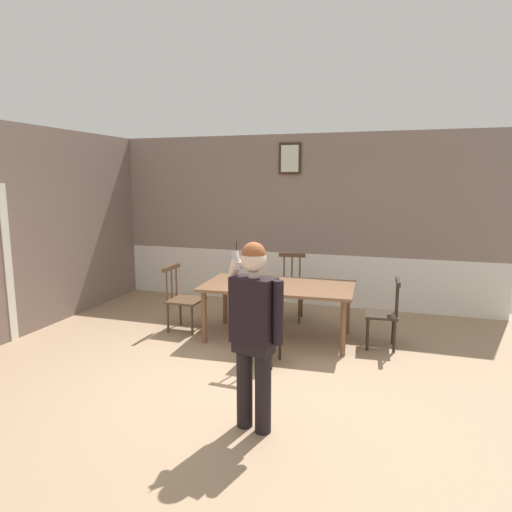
{
  "coord_description": "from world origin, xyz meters",
  "views": [
    {
      "loc": [
        1.67,
        -4.39,
        2.15
      ],
      "look_at": [
        0.33,
        -0.19,
        1.41
      ],
      "focal_mm": 32.11,
      "sensor_mm": 36.0,
      "label": 1
    }
  ],
  "objects_px": {
    "chair_near_window": "(183,298)",
    "person_figure": "(254,326)",
    "dining_table": "(278,290)",
    "chair_opposite_corner": "(290,289)",
    "chair_at_table_head": "(384,314)",
    "chair_by_doorway": "(261,327)"
  },
  "relations": [
    {
      "from": "chair_near_window",
      "to": "person_figure",
      "type": "height_order",
      "value": "person_figure"
    },
    {
      "from": "dining_table",
      "to": "chair_opposite_corner",
      "type": "distance_m",
      "value": 0.95
    },
    {
      "from": "chair_at_table_head",
      "to": "person_figure",
      "type": "relative_size",
      "value": 0.55
    },
    {
      "from": "person_figure",
      "to": "chair_opposite_corner",
      "type": "bearing_deg",
      "value": -68.75
    },
    {
      "from": "chair_by_doorway",
      "to": "chair_at_table_head",
      "type": "relative_size",
      "value": 1.0
    },
    {
      "from": "dining_table",
      "to": "chair_opposite_corner",
      "type": "relative_size",
      "value": 2.04
    },
    {
      "from": "chair_at_table_head",
      "to": "chair_opposite_corner",
      "type": "distance_m",
      "value": 1.67
    },
    {
      "from": "chair_opposite_corner",
      "to": "chair_by_doorway",
      "type": "bearing_deg",
      "value": 87.38
    },
    {
      "from": "chair_at_table_head",
      "to": "person_figure",
      "type": "distance_m",
      "value": 2.62
    },
    {
      "from": "chair_near_window",
      "to": "chair_by_doorway",
      "type": "relative_size",
      "value": 1.03
    },
    {
      "from": "chair_by_doorway",
      "to": "chair_at_table_head",
      "type": "height_order",
      "value": "chair_at_table_head"
    },
    {
      "from": "chair_near_window",
      "to": "chair_opposite_corner",
      "type": "relative_size",
      "value": 0.92
    },
    {
      "from": "dining_table",
      "to": "chair_at_table_head",
      "type": "distance_m",
      "value": 1.41
    },
    {
      "from": "dining_table",
      "to": "person_figure",
      "type": "xyz_separation_m",
      "value": [
        0.41,
        -2.31,
        0.26
      ]
    },
    {
      "from": "chair_at_table_head",
      "to": "chair_opposite_corner",
      "type": "relative_size",
      "value": 0.9
    },
    {
      "from": "chair_by_doorway",
      "to": "person_figure",
      "type": "bearing_deg",
      "value": -71.98
    },
    {
      "from": "chair_by_doorway",
      "to": "dining_table",
      "type": "bearing_deg",
      "value": 96.09
    },
    {
      "from": "dining_table",
      "to": "chair_opposite_corner",
      "type": "xyz_separation_m",
      "value": [
        -0.05,
        0.92,
        -0.2
      ]
    },
    {
      "from": "chair_by_doorway",
      "to": "chair_opposite_corner",
      "type": "relative_size",
      "value": 0.9
    },
    {
      "from": "chair_near_window",
      "to": "chair_opposite_corner",
      "type": "xyz_separation_m",
      "value": [
        1.34,
        0.99,
        0.01
      ]
    },
    {
      "from": "chair_near_window",
      "to": "chair_at_table_head",
      "type": "bearing_deg",
      "value": 93.48
    },
    {
      "from": "dining_table",
      "to": "chair_near_window",
      "type": "relative_size",
      "value": 2.21
    }
  ]
}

